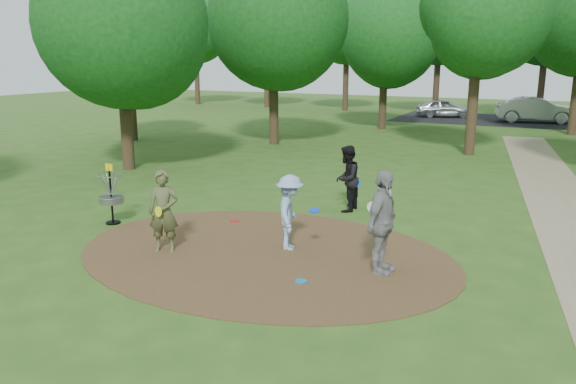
% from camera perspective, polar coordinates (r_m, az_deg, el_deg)
% --- Properties ---
extents(ground, '(100.00, 100.00, 0.00)m').
position_cam_1_polar(ground, '(12.13, -2.50, -6.26)').
color(ground, '#2D5119').
rests_on(ground, ground).
extents(dirt_clearing, '(8.40, 8.40, 0.02)m').
position_cam_1_polar(dirt_clearing, '(12.13, -2.50, -6.21)').
color(dirt_clearing, '#47301C').
rests_on(dirt_clearing, ground).
extents(parking_lot, '(14.00, 8.00, 0.01)m').
position_cam_1_polar(parking_lot, '(40.38, 21.08, 6.82)').
color(parking_lot, black).
rests_on(parking_lot, ground).
extents(player_observer_with_disc, '(0.77, 0.64, 1.79)m').
position_cam_1_polar(player_observer_with_disc, '(12.28, -12.52, -1.95)').
color(player_observer_with_disc, '#505631').
rests_on(player_observer_with_disc, ground).
extents(player_throwing_with_disc, '(1.21, 1.22, 1.66)m').
position_cam_1_polar(player_throwing_with_disc, '(12.15, 0.19, -2.10)').
color(player_throwing_with_disc, '#8EABD5').
rests_on(player_throwing_with_disc, ground).
extents(player_walking_with_disc, '(0.75, 0.90, 1.80)m').
position_cam_1_polar(player_walking_with_disc, '(15.27, 5.99, 1.36)').
color(player_walking_with_disc, black).
rests_on(player_walking_with_disc, ground).
extents(player_waiting_with_disc, '(0.63, 1.23, 2.04)m').
position_cam_1_polar(player_waiting_with_disc, '(10.90, 9.55, -3.11)').
color(player_waiting_with_disc, gray).
rests_on(player_waiting_with_disc, ground).
extents(disc_ground_blue, '(0.22, 0.22, 0.02)m').
position_cam_1_polar(disc_ground_blue, '(10.62, 1.33, -9.04)').
color(disc_ground_blue, '#0B78C5').
rests_on(disc_ground_blue, dirt_clearing).
extents(disc_ground_red, '(0.22, 0.22, 0.02)m').
position_cam_1_polar(disc_ground_red, '(14.44, -5.49, -2.92)').
color(disc_ground_red, red).
rests_on(disc_ground_red, dirt_clearing).
extents(car_left, '(4.07, 2.71, 1.29)m').
position_cam_1_polar(car_left, '(41.09, 15.55, 8.23)').
color(car_left, '#ABB0B3').
rests_on(car_left, ground).
extents(car_right, '(5.13, 2.40, 1.63)m').
position_cam_1_polar(car_right, '(39.66, 23.92, 7.64)').
color(car_right, '#9B9DA2').
rests_on(car_right, ground).
extents(disc_golf_basket, '(0.63, 0.63, 1.54)m').
position_cam_1_polar(disc_golf_basket, '(14.71, -17.57, 0.21)').
color(disc_golf_basket, black).
rests_on(disc_golf_basket, ground).
extents(tree_ring, '(37.12, 45.64, 9.52)m').
position_cam_1_polar(tree_ring, '(21.29, 15.94, 16.17)').
color(tree_ring, '#332316').
rests_on(tree_ring, ground).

